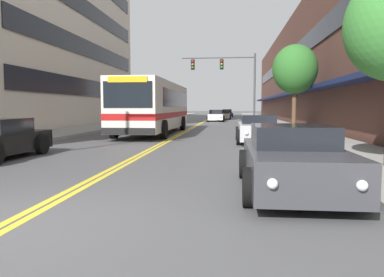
% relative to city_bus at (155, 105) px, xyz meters
% --- Properties ---
extents(ground_plane, '(240.00, 240.00, 0.00)m').
position_rel_city_bus_xyz_m(ground_plane, '(1.69, 18.50, -1.78)').
color(ground_plane, '#4C4C4F').
extents(sidewalk_left, '(3.32, 106.00, 0.16)m').
position_rel_city_bus_xyz_m(sidewalk_left, '(-5.46, 18.50, -1.70)').
color(sidewalk_left, gray).
rests_on(sidewalk_left, ground_plane).
extents(sidewalk_right, '(3.32, 106.00, 0.16)m').
position_rel_city_bus_xyz_m(sidewalk_right, '(8.85, 18.50, -1.70)').
color(sidewalk_right, gray).
rests_on(sidewalk_right, ground_plane).
extents(centre_line, '(0.34, 106.00, 0.01)m').
position_rel_city_bus_xyz_m(centre_line, '(1.69, 18.50, -1.78)').
color(centre_line, yellow).
rests_on(centre_line, ground_plane).
extents(storefront_row_right, '(9.10, 68.00, 10.85)m').
position_rel_city_bus_xyz_m(storefront_row_right, '(14.74, 18.50, 3.64)').
color(storefront_row_right, brown).
rests_on(storefront_row_right, ground_plane).
extents(city_bus, '(2.96, 12.54, 3.14)m').
position_rel_city_bus_xyz_m(city_bus, '(0.00, 0.00, 0.00)').
color(city_bus, silver).
rests_on(city_bus, ground_plane).
extents(car_slate_blue_parked_left_near, '(2.06, 4.84, 1.18)m').
position_rel_city_bus_xyz_m(car_slate_blue_parked_left_near, '(-2.59, 13.13, -1.22)').
color(car_slate_blue_parked_left_near, '#475675').
rests_on(car_slate_blue_parked_left_near, ground_plane).
extents(car_dark_grey_parked_right_foreground, '(2.02, 4.30, 1.30)m').
position_rel_city_bus_xyz_m(car_dark_grey_parked_right_foreground, '(6.02, -15.96, -1.16)').
color(car_dark_grey_parked_right_foreground, '#38383D').
rests_on(car_dark_grey_parked_right_foreground, ground_plane).
extents(car_silver_parked_right_mid, '(2.07, 4.43, 1.29)m').
position_rel_city_bus_xyz_m(car_silver_parked_right_mid, '(6.08, -5.60, -1.16)').
color(car_silver_parked_right_mid, '#B7B7BC').
rests_on(car_silver_parked_right_mid, ground_plane).
extents(car_white_moving_lead, '(1.98, 4.34, 1.36)m').
position_rel_city_bus_xyz_m(car_white_moving_lead, '(3.03, 20.71, -1.15)').
color(car_white_moving_lead, white).
rests_on(car_white_moving_lead, ground_plane).
extents(car_beige_moving_second, '(1.99, 4.78, 1.32)m').
position_rel_city_bus_xyz_m(car_beige_moving_second, '(3.77, 28.52, -1.17)').
color(car_beige_moving_second, '#BCAD89').
rests_on(car_beige_moving_second, ground_plane).
extents(car_navy_moving_third, '(1.96, 4.58, 1.31)m').
position_rel_city_bus_xyz_m(car_navy_moving_third, '(4.14, 41.12, -1.18)').
color(car_navy_moving_third, '#19234C').
rests_on(car_navy_moving_third, ground_plane).
extents(traffic_signal_mast, '(6.72, 0.38, 6.50)m').
position_rel_city_bus_xyz_m(traffic_signal_mast, '(4.60, 11.12, 2.88)').
color(traffic_signal_mast, '#47474C').
rests_on(traffic_signal_mast, ground_plane).
extents(street_tree_right_mid, '(2.75, 2.75, 5.35)m').
position_rel_city_bus_xyz_m(street_tree_right_mid, '(8.70, 0.40, 2.19)').
color(street_tree_right_mid, brown).
rests_on(street_tree_right_mid, sidewalk_right).
extents(fire_hydrant, '(0.29, 0.21, 0.77)m').
position_rel_city_bus_xyz_m(fire_hydrant, '(7.64, -8.84, -1.24)').
color(fire_hydrant, yellow).
rests_on(fire_hydrant, sidewalk_right).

